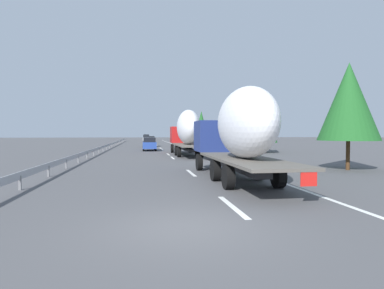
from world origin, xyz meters
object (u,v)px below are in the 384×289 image
car_silver_hatch (146,138)px  car_black_suv (150,141)px  car_white_van (146,137)px  car_blue_sedan (149,144)px  truck_trailing (237,131)px  truck_lead (187,131)px  road_sign (194,135)px

car_silver_hatch → car_black_suv: 28.55m
car_white_van → car_silver_hatch: bearing=179.2°
car_white_van → car_blue_sedan: car_white_van is taller
car_black_suv → truck_trailing: bearing=-175.5°
truck_trailing → truck_lead: bearing=0.0°
car_black_suv → car_blue_sedan: car_black_suv is taller
car_silver_hatch → car_blue_sedan: (-42.44, 0.09, -0.04)m
car_silver_hatch → road_sign: 38.62m
road_sign → truck_trailing: bearing=174.6°
car_blue_sedan → road_sign: road_sign is taller
truck_trailing → road_sign: bearing=-5.4°
truck_trailing → car_white_van: bearing=2.2°
car_silver_hatch → car_white_van: car_white_van is taller
truck_trailing → car_white_van: truck_trailing is taller
car_white_van → road_sign: road_sign is taller
car_silver_hatch → road_sign: road_sign is taller
truck_trailing → car_blue_sedan: bearing=7.4°
truck_trailing → car_white_van: (87.20, 3.37, -1.48)m
car_blue_sedan → car_black_suv: bearing=-1.5°
car_white_van → road_sign: 54.99m
truck_lead → truck_trailing: truck_lead is taller
truck_lead → car_blue_sedan: bearing=20.5°
truck_trailing → car_black_suv: 42.25m
truck_lead → car_silver_hatch: truck_lead is taller
car_black_suv → road_sign: size_ratio=1.58×
road_sign → truck_lead: bearing=167.7°
car_black_suv → car_blue_sedan: 13.90m
truck_lead → road_sign: truck_lead is taller
truck_lead → car_black_suv: bearing=7.9°
car_white_van → road_sign: bearing=-173.2°
car_blue_sedan → road_sign: 8.17m
road_sign → car_silver_hatch: bearing=10.0°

